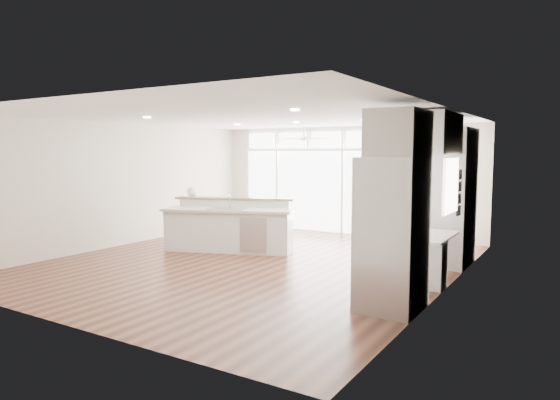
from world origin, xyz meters
The scene contains 24 objects.
floor centered at (0.00, 0.00, -0.01)m, with size 7.00×8.00×0.02m, color #3E1D13.
ceiling centered at (0.00, 0.00, 2.70)m, with size 7.00×8.00×0.02m, color white.
wall_back centered at (0.00, 4.00, 1.35)m, with size 7.00×0.04×2.70m, color beige.
wall_front centered at (0.00, -4.00, 1.35)m, with size 7.00×0.04×2.70m, color beige.
wall_left centered at (-3.50, 0.00, 1.35)m, with size 0.04×8.00×2.70m, color beige.
wall_right centered at (3.50, 0.00, 1.35)m, with size 0.04×8.00×2.70m, color beige.
glass_wall centered at (0.00, 3.94, 1.05)m, with size 5.80×0.06×2.08m, color white.
transom_row centered at (0.00, 3.94, 2.38)m, with size 5.90×0.06×0.40m, color white.
desk_window centered at (3.46, 0.30, 1.55)m, with size 0.04×0.85×0.85m, color white.
ceiling_fan centered at (-0.50, 2.80, 2.48)m, with size 1.16×1.16×0.32m, color white.
recessed_lights centered at (0.00, 0.20, 2.68)m, with size 3.40×3.00×0.02m, color white.
oven_cabinet centered at (3.17, 1.80, 1.25)m, with size 0.64×1.20×2.50m, color white.
desk_nook centered at (3.13, 0.30, 0.38)m, with size 0.72×1.30×0.76m, color white.
upper_cabinets centered at (3.17, 0.30, 2.35)m, with size 0.64×1.30×0.64m, color white.
refrigerator centered at (3.11, -1.35, 1.00)m, with size 0.76×0.90×2.00m, color #AEAEB2.
fridge_cabinet centered at (3.17, -1.35, 2.30)m, with size 0.64×0.90×0.60m, color white.
framed_photos centered at (3.46, 0.92, 1.40)m, with size 0.06×0.22×0.80m, color black.
kitchen_island centered at (-1.09, 0.63, 0.54)m, with size 2.74×1.03×1.09m, color white.
rug centered at (2.10, 1.06, 0.01)m, with size 0.79×0.57×0.01m, color #3B2413.
office_chair centered at (2.95, 0.49, 0.47)m, with size 0.49×0.45×0.94m, color black.
fishbowl centered at (-2.12, 0.68, 1.20)m, with size 0.22×0.22×0.22m, color white.
monitor centered at (3.05, 0.30, 0.95)m, with size 0.08×0.46×0.38m, color black.
keyboard centered at (2.88, 0.30, 0.77)m, with size 0.13×0.34×0.02m, color silver.
potted_plant centered at (3.17, 1.80, 2.61)m, with size 0.24×0.27×0.21m, color #2E5625.
Camera 1 is at (5.24, -7.58, 2.07)m, focal length 32.00 mm.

